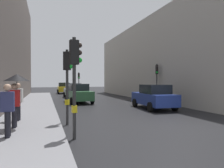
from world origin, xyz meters
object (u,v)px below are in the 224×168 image
car_green_estate (79,93)px  pedestrian_with_grey_backpack (6,107)px  traffic_light_mid_street (157,76)px  car_white_compact (74,90)px  pedestrian_with_umbrella (16,86)px  traffic_light_near_right (68,73)px  pedestrian_with_black_backpack (17,99)px  traffic_light_far_median (79,79)px  car_blue_van (154,97)px  traffic_light_near_left (75,69)px  car_yellow_taxi (64,88)px

car_green_estate → pedestrian_with_grey_backpack: bearing=-110.4°
traffic_light_mid_street → car_white_compact: traffic_light_mid_street is taller
car_green_estate → car_white_compact: same height
car_white_compact → pedestrian_with_grey_backpack: size_ratio=2.42×
pedestrian_with_umbrella → traffic_light_near_right: bearing=14.8°
car_green_estate → pedestrian_with_black_backpack: 9.26m
traffic_light_mid_street → traffic_light_far_median: size_ratio=1.09×
traffic_light_near_right → car_blue_van: 7.53m
car_green_estate → pedestrian_with_umbrella: bearing=-112.5°
traffic_light_near_left → pedestrian_with_black_backpack: (-2.24, 3.31, -1.28)m
traffic_light_mid_street → pedestrian_with_black_backpack: traffic_light_mid_street is taller
pedestrian_with_umbrella → traffic_light_mid_street: bearing=33.9°
traffic_light_far_median → pedestrian_with_grey_backpack: (-5.92, -22.09, -1.12)m
pedestrian_with_umbrella → pedestrian_with_grey_backpack: 1.58m
pedestrian_with_umbrella → pedestrian_with_grey_backpack: bearing=-94.9°
car_blue_van → pedestrian_with_black_backpack: pedestrian_with_black_backpack is taller
traffic_light_mid_street → car_green_estate: traffic_light_mid_street is taller
traffic_light_near_right → pedestrian_with_black_backpack: 2.72m
car_white_compact → pedestrian_with_umbrella: (-4.34, -15.53, 0.96)m
car_white_compact → traffic_light_far_median: bearing=74.1°
traffic_light_near_right → pedestrian_with_umbrella: 2.23m
traffic_light_near_right → pedestrian_with_grey_backpack: size_ratio=1.96×
car_white_compact → pedestrian_with_grey_backpack: bearing=-104.7°
car_blue_van → pedestrian_with_grey_backpack: 10.28m
car_green_estate → pedestrian_with_grey_backpack: size_ratio=2.43×
traffic_light_near_left → car_white_compact: 17.55m
traffic_light_far_median → car_yellow_taxi: bearing=116.4°
traffic_light_mid_street → traffic_light_far_median: (-5.04, 13.37, -0.20)m
traffic_light_mid_street → car_green_estate: (-6.79, 2.46, -1.60)m
car_green_estate → pedestrian_with_umbrella: pedestrian_with_umbrella is taller
traffic_light_near_right → car_yellow_taxi: size_ratio=0.82×
car_yellow_taxi → pedestrian_with_umbrella: pedestrian_with_umbrella is taller
traffic_light_mid_street → pedestrian_with_umbrella: traffic_light_mid_street is taller
traffic_light_near_left → car_yellow_taxi: traffic_light_near_left is taller
traffic_light_far_median → traffic_light_near_left: bearing=-99.4°
car_green_estate → pedestrian_with_black_backpack: (-4.20, -8.25, 0.29)m
traffic_light_far_median → traffic_light_near_right: 20.45m
pedestrian_with_grey_backpack → car_blue_van: bearing=31.9°
traffic_light_near_left → traffic_light_near_right: 2.36m
traffic_light_mid_street → pedestrian_with_grey_backpack: bearing=-141.5°
car_blue_van → pedestrian_with_black_backpack: (-8.76, -2.51, 0.29)m
traffic_light_far_median → car_white_compact: size_ratio=0.77×
car_yellow_taxi → traffic_light_near_right: bearing=-94.5°
traffic_light_far_median → car_white_compact: (-1.46, -5.13, -1.40)m
traffic_light_far_median → pedestrian_with_grey_backpack: 22.90m
traffic_light_mid_street → car_blue_van: traffic_light_mid_street is taller
car_green_estate → car_yellow_taxi: size_ratio=1.02×
pedestrian_with_umbrella → pedestrian_with_black_backpack: 1.65m
traffic_light_far_median → pedestrian_with_umbrella: (-5.80, -20.66, -0.44)m
traffic_light_far_median → pedestrian_with_grey_backpack: traffic_light_far_median is taller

